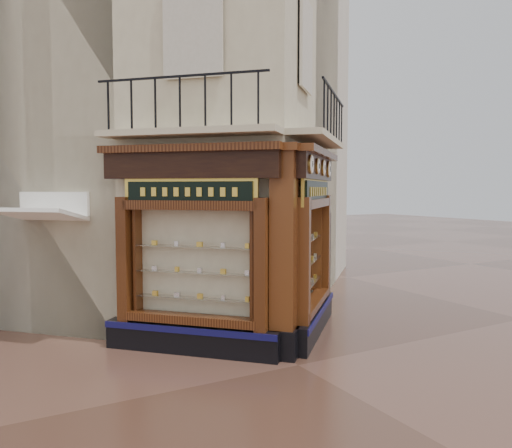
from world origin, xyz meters
TOP-DOWN VIEW (x-y plane):
  - ground at (0.00, 0.00)m, footprint 80.00×80.00m
  - main_building at (0.00, 6.16)m, footprint 11.31×11.31m
  - neighbour_left at (-2.47, 8.63)m, footprint 11.31×11.31m
  - neighbour_right at (2.47, 8.63)m, footprint 11.31×11.31m
  - shopfront_left at (-1.41, 1.57)m, footprint 2.86×2.86m
  - shopfront_right at (1.41, 1.57)m, footprint 2.86×2.86m
  - corner_pilaster at (0.00, 0.50)m, footprint 0.85×0.85m
  - balcony at (0.00, 1.49)m, footprint 5.94×2.97m
  - clock_a at (0.58, 0.48)m, footprint 0.29×0.29m
  - clock_b at (1.15, 1.05)m, footprint 0.26×0.26m
  - clock_c at (1.72, 1.62)m, footprint 0.29×0.29m
  - clock_d at (2.33, 2.23)m, footprint 0.31×0.31m
  - awning at (-3.85, 3.64)m, footprint 1.88×1.88m
  - signboard_left at (-1.46, 1.51)m, footprint 1.94×1.94m
  - signboard_right at (1.46, 1.51)m, footprint 2.18×2.18m

SIDE VIEW (x-z plane):
  - ground at x=0.00m, z-range 0.00..0.00m
  - awning at x=-3.85m, z-range -0.15..0.15m
  - corner_pilaster at x=0.00m, z-range -0.04..3.94m
  - shopfront_left at x=-1.41m, z-range -0.01..3.97m
  - shopfront_right at x=1.41m, z-range -0.01..3.97m
  - signboard_right at x=1.46m, z-range 2.81..3.39m
  - signboard_left at x=-1.46m, z-range 2.84..3.36m
  - clock_b at x=1.15m, z-range 3.46..3.78m
  - clock_c at x=1.72m, z-range 3.44..3.80m
  - clock_a at x=0.58m, z-range 3.44..3.80m
  - clock_d at x=2.33m, z-range 3.42..3.82m
  - balcony at x=0.00m, z-range 3.70..4.73m
  - neighbour_left at x=-2.47m, z-range 0.00..11.00m
  - neighbour_right at x=2.47m, z-range 0.00..11.00m
  - main_building at x=0.00m, z-range 0.00..12.00m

